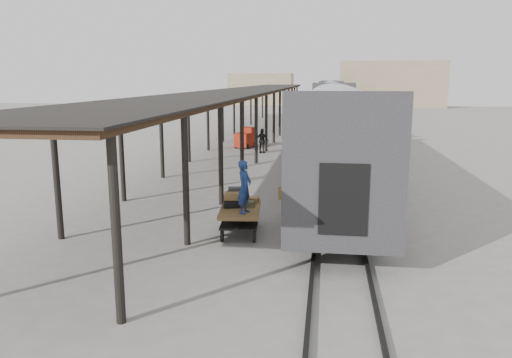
{
  "coord_description": "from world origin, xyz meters",
  "views": [
    {
      "loc": [
        2.74,
        -16.04,
        4.95
      ],
      "look_at": [
        0.49,
        -0.06,
        1.7
      ],
      "focal_mm": 35.0,
      "sensor_mm": 36.0,
      "label": 1
    }
  ],
  "objects_px": {
    "porter": "(245,187)",
    "pedestrian": "(262,141)",
    "baggage_cart": "(240,214)",
    "luggage_tug": "(245,139)"
  },
  "relations": [
    {
      "from": "porter",
      "to": "pedestrian",
      "type": "bearing_deg",
      "value": 19.93
    },
    {
      "from": "luggage_tug",
      "to": "pedestrian",
      "type": "height_order",
      "value": "pedestrian"
    },
    {
      "from": "porter",
      "to": "luggage_tug",
      "type": "bearing_deg",
      "value": 23.47
    },
    {
      "from": "luggage_tug",
      "to": "porter",
      "type": "height_order",
      "value": "porter"
    },
    {
      "from": "baggage_cart",
      "to": "luggage_tug",
      "type": "xyz_separation_m",
      "value": [
        -3.13,
        20.32,
        0.02
      ]
    },
    {
      "from": "baggage_cart",
      "to": "porter",
      "type": "xyz_separation_m",
      "value": [
        0.25,
        -0.65,
        1.04
      ]
    },
    {
      "from": "baggage_cart",
      "to": "porter",
      "type": "distance_m",
      "value": 1.25
    },
    {
      "from": "baggage_cart",
      "to": "pedestrian",
      "type": "bearing_deg",
      "value": 89.31
    },
    {
      "from": "baggage_cart",
      "to": "pedestrian",
      "type": "relative_size",
      "value": 1.51
    },
    {
      "from": "baggage_cart",
      "to": "luggage_tug",
      "type": "relative_size",
      "value": 1.34
    }
  ]
}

